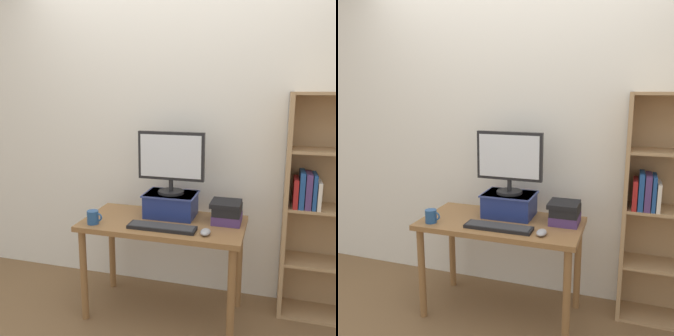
{
  "view_description": "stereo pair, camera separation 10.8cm",
  "coord_description": "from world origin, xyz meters",
  "views": [
    {
      "loc": [
        0.74,
        -2.39,
        1.61
      ],
      "look_at": [
        0.02,
        0.05,
        1.08
      ],
      "focal_mm": 40.0,
      "sensor_mm": 36.0,
      "label": 1
    },
    {
      "loc": [
        0.84,
        -2.35,
        1.61
      ],
      "look_at": [
        0.02,
        0.05,
        1.08
      ],
      "focal_mm": 40.0,
      "sensor_mm": 36.0,
      "label": 2
    }
  ],
  "objects": [
    {
      "name": "coffee_mug",
      "position": [
        -0.45,
        -0.18,
        0.75
      ],
      "size": [
        0.11,
        0.08,
        0.09
      ],
      "color": "#234C84",
      "rests_on": "desk"
    },
    {
      "name": "keyboard",
      "position": [
        0.03,
        -0.15,
        0.72
      ],
      "size": [
        0.46,
        0.12,
        0.02
      ],
      "color": "black",
      "rests_on": "desk"
    },
    {
      "name": "back_wall",
      "position": [
        0.0,
        0.46,
        1.3
      ],
      "size": [
        7.0,
        0.08,
        2.6
      ],
      "color": "silver",
      "rests_on": "ground_plane"
    },
    {
      "name": "ground_plane",
      "position": [
        0.0,
        0.0,
        0.0
      ],
      "size": [
        12.0,
        12.0,
        0.0
      ],
      "primitive_type": "plane",
      "color": "brown"
    },
    {
      "name": "computer_mouse",
      "position": [
        0.33,
        -0.16,
        0.72
      ],
      "size": [
        0.06,
        0.1,
        0.04
      ],
      "color": "#99999E",
      "rests_on": "desk"
    },
    {
      "name": "computer_monitor",
      "position": [
        0.02,
        0.13,
        1.12
      ],
      "size": [
        0.48,
        0.19,
        0.45
      ],
      "color": "black",
      "rests_on": "riser_box"
    },
    {
      "name": "riser_box",
      "position": [
        0.02,
        0.13,
        0.8
      ],
      "size": [
        0.38,
        0.27,
        0.17
      ],
      "color": "navy",
      "rests_on": "desk"
    },
    {
      "name": "book_stack",
      "position": [
        0.43,
        0.1,
        0.78
      ],
      "size": [
        0.21,
        0.22,
        0.15
      ],
      "color": "#4C336B",
      "rests_on": "desk"
    },
    {
      "name": "desk",
      "position": [
        0.0,
        0.0,
        0.61
      ],
      "size": [
        1.13,
        0.57,
        0.71
      ],
      "color": "olive",
      "rests_on": "ground_plane"
    }
  ]
}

